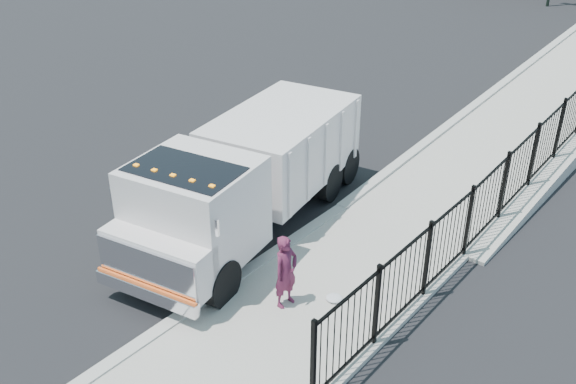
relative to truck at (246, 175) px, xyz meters
The scene contains 7 objects.
ground 2.67m from the truck, 51.30° to the right, with size 120.00×120.00×0.00m, color black.
sidewalk 5.16m from the truck, 48.37° to the right, with size 3.55×12.00×0.12m, color #9E998E.
curb 4.20m from the truck, 69.90° to the right, with size 0.30×12.00×0.16m, color #ADAAA3.
ramp 14.82m from the truck, 76.37° to the left, with size 3.95×24.00×1.70m, color #9E998E.
truck is the anchor object (origin of this frame).
worker 3.40m from the truck, 33.38° to the right, with size 0.60×0.40×1.66m, color #5C1D38.
debris 3.94m from the truck, 17.13° to the right, with size 0.36×0.36×0.09m, color silver.
Camera 1 is at (8.35, -8.59, 8.77)m, focal length 40.00 mm.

